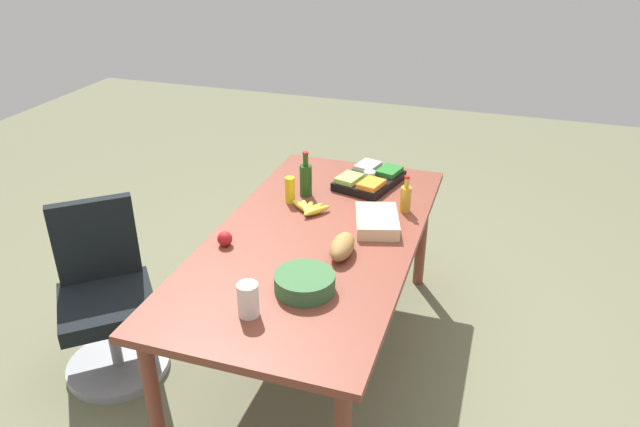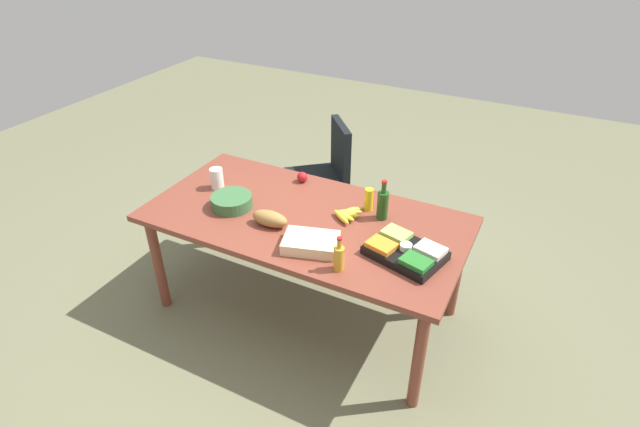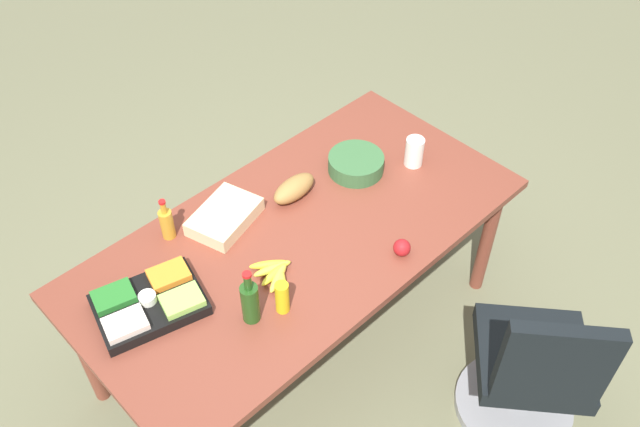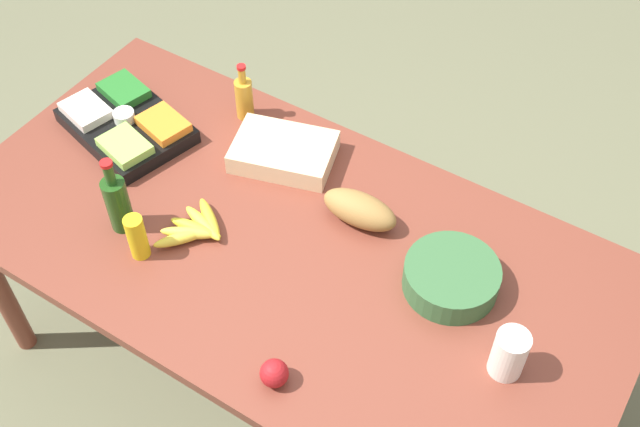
{
  "view_description": "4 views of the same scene",
  "coord_description": "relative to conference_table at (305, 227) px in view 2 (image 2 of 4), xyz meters",
  "views": [
    {
      "loc": [
        -2.56,
        -0.87,
        2.32
      ],
      "look_at": [
        0.13,
        0.01,
        0.86
      ],
      "focal_mm": 33.6,
      "sensor_mm": 36.0,
      "label": 1
    },
    {
      "loc": [
        1.32,
        -2.37,
        2.56
      ],
      "look_at": [
        0.12,
        -0.01,
        0.86
      ],
      "focal_mm": 28.15,
      "sensor_mm": 36.0,
      "label": 2
    },
    {
      "loc": [
        1.37,
        1.55,
        3.01
      ],
      "look_at": [
        -0.1,
        0.04,
        0.88
      ],
      "focal_mm": 38.16,
      "sensor_mm": 36.0,
      "label": 3
    },
    {
      "loc": [
        -0.87,
        1.18,
        2.64
      ],
      "look_at": [
        -0.06,
        -0.1,
        0.87
      ],
      "focal_mm": 44.35,
      "sensor_mm": 36.0,
      "label": 4
    }
  ],
  "objects": [
    {
      "name": "salad_bowl",
      "position": [
        -0.49,
        -0.12,
        0.12
      ],
      "size": [
        0.33,
        0.33,
        0.08
      ],
      "primitive_type": "cylinder",
      "rotation": [
        0.0,
        0.0,
        0.26
      ],
      "color": "#356338",
      "rests_on": "conference_table"
    },
    {
      "name": "bread_loaf",
      "position": [
        -0.15,
        -0.19,
        0.13
      ],
      "size": [
        0.24,
        0.12,
        0.1
      ],
      "primitive_type": "ellipsoid",
      "rotation": [
        0.0,
        0.0,
        0.04
      ],
      "color": "olive",
      "rests_on": "conference_table"
    },
    {
      "name": "sheet_cake",
      "position": [
        0.19,
        -0.28,
        0.11
      ],
      "size": [
        0.37,
        0.3,
        0.07
      ],
      "primitive_type": "cube",
      "rotation": [
        0.0,
        0.0,
        0.29
      ],
      "color": "beige",
      "rests_on": "conference_table"
    },
    {
      "name": "banana_bunch",
      "position": [
        0.24,
        0.12,
        0.1
      ],
      "size": [
        0.18,
        0.25,
        0.04
      ],
      "color": "gold",
      "rests_on": "conference_table"
    },
    {
      "name": "apple_red",
      "position": [
        -0.24,
        0.4,
        0.12
      ],
      "size": [
        0.08,
        0.08,
        0.08
      ],
      "primitive_type": "sphere",
      "rotation": [
        0.0,
        0.0,
        0.03
      ],
      "color": "#AB1A1E",
      "rests_on": "conference_table"
    },
    {
      "name": "mayo_jar",
      "position": [
        -0.73,
        0.05,
        0.15
      ],
      "size": [
        0.11,
        0.11,
        0.15
      ],
      "primitive_type": "cylinder",
      "rotation": [
        0.0,
        0.0,
        -0.26
      ],
      "color": "white",
      "rests_on": "conference_table"
    },
    {
      "name": "dressing_bottle",
      "position": [
        0.42,
        -0.39,
        0.16
      ],
      "size": [
        0.07,
        0.07,
        0.21
      ],
      "color": "gold",
      "rests_on": "conference_table"
    },
    {
      "name": "wine_bottle",
      "position": [
        0.45,
        0.21,
        0.18
      ],
      "size": [
        0.09,
        0.09,
        0.27
      ],
      "color": "#1F4917",
      "rests_on": "conference_table"
    },
    {
      "name": "ground_plane",
      "position": [
        0.0,
        0.0,
        -0.72
      ],
      "size": [
        10.0,
        10.0,
        0.0
      ],
      "primitive_type": "plane",
      "color": "#6B6C4F"
    },
    {
      "name": "mustard_bottle",
      "position": [
        0.33,
        0.26,
        0.16
      ],
      "size": [
        0.07,
        0.07,
        0.15
      ],
      "primitive_type": "cylinder",
      "rotation": [
        0.0,
        0.0,
        0.18
      ],
      "color": "yellow",
      "rests_on": "conference_table"
    },
    {
      "name": "conference_table",
      "position": [
        0.0,
        0.0,
        0.0
      ],
      "size": [
        2.06,
        1.04,
        0.8
      ],
      "color": "brown",
      "rests_on": "ground"
    },
    {
      "name": "veggie_tray",
      "position": [
        0.71,
        -0.11,
        0.12
      ],
      "size": [
        0.48,
        0.4,
        0.09
      ],
      "color": "black",
      "rests_on": "conference_table"
    },
    {
      "name": "office_chair",
      "position": [
        -0.41,
        1.05,
        -0.35
      ],
      "size": [
        0.68,
        0.68,
        0.96
      ],
      "color": "gray",
      "rests_on": "ground"
    }
  ]
}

